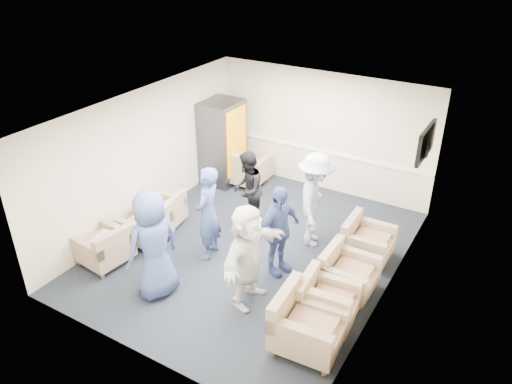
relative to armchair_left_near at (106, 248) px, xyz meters
The scene contains 25 objects.
floor 2.65m from the armchair_left_near, 39.54° to the left, with size 6.00×6.00×0.00m, color black.
ceiling 3.55m from the armchair_left_near, 39.54° to the left, with size 6.00×6.00×0.00m, color white.
back_wall 5.20m from the armchair_left_near, 66.53° to the left, with size 5.00×0.02×2.70m, color beige.
front_wall 2.63m from the armchair_left_near, 33.12° to the right, with size 5.00×0.02×2.70m, color beige.
left_wall 2.02m from the armchair_left_near, 105.67° to the left, with size 0.02×6.00×2.70m, color beige.
right_wall 4.94m from the armchair_left_near, 20.30° to the left, with size 0.02×6.00×2.70m, color beige.
chair_rail 5.11m from the armchair_left_near, 66.44° to the left, with size 4.98×0.04×0.06m, color white.
tv 5.92m from the armchair_left_near, 37.88° to the left, with size 0.10×1.00×0.58m.
armchair_left_near is the anchor object (origin of this frame).
armchair_left_mid 0.92m from the armchair_left_near, 79.39° to the left, with size 0.85×0.85×0.63m.
armchair_left_far 1.49m from the armchair_left_near, 87.29° to the left, with size 0.88×0.88×0.62m.
armchair_right_near 3.90m from the armchair_left_near, ahead, with size 1.00×1.00×0.75m.
armchair_right_midnear 3.98m from the armchair_left_near, ahead, with size 0.89×0.89×0.66m.
armchair_right_midfar 4.21m from the armchair_left_near, 20.37° to the left, with size 0.83×0.83×0.66m.
armchair_right_far 4.64m from the armchair_left_near, 33.10° to the left, with size 0.83×0.83×0.65m.
armchair_corner 3.95m from the armchair_left_near, 82.82° to the left, with size 0.91×0.91×0.72m.
vending_machine 3.87m from the armchair_left_near, 90.94° to the left, with size 0.79×0.92×1.94m.
backpack 1.17m from the armchair_left_near, 73.96° to the left, with size 0.37×0.32×0.53m.
pillow 0.17m from the armchair_left_near, 136.88° to the left, with size 0.45×0.34×0.13m, color beige.
person_front_left 1.45m from the armchair_left_near, ahead, with size 0.92×0.60×1.87m, color #394D8A.
person_mid_left 1.92m from the armchair_left_near, 38.96° to the left, with size 0.64×0.42×1.77m, color #394D8A.
person_back_left 2.88m from the armchair_left_near, 59.18° to the left, with size 0.76×0.59×1.56m, color black.
person_back_right 3.85m from the armchair_left_near, 40.86° to the left, with size 1.19×0.68×1.84m, color silver.
person_mid_right 3.09m from the armchair_left_near, 26.44° to the left, with size 0.97×0.41×1.66m, color #394D8A.
person_front_right 2.78m from the armchair_left_near, ahead, with size 1.62×0.52×1.74m, color silver.
Camera 1 is at (3.99, -6.60, 5.38)m, focal length 35.00 mm.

